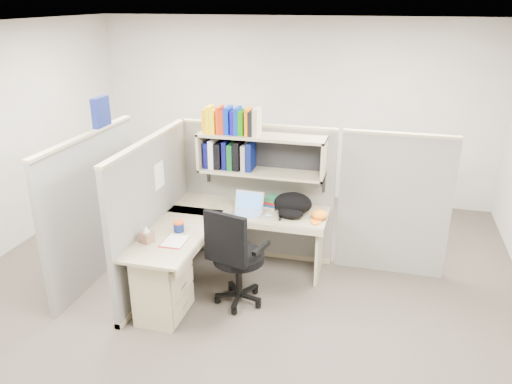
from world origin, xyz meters
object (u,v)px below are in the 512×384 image
(laptop, at_px, (246,204))
(backpack, at_px, (292,205))
(task_chair, at_px, (236,272))
(snack_canister, at_px, (179,226))
(desk, at_px, (188,264))

(laptop, xyz_separation_m, backpack, (0.49, 0.09, 0.01))
(task_chair, bearing_deg, snack_canister, 175.12)
(backpack, relative_size, snack_canister, 3.73)
(task_chair, bearing_deg, backpack, 60.46)
(desk, bearing_deg, backpack, 42.06)
(laptop, bearing_deg, backpack, 13.06)
(laptop, height_order, task_chair, task_chair)
(snack_canister, xyz_separation_m, task_chair, (0.62, -0.05, -0.40))
(backpack, distance_m, task_chair, 0.96)
(laptop, relative_size, backpack, 0.78)
(desk, distance_m, snack_canister, 0.40)
(desk, height_order, backpack, backpack)
(laptop, xyz_separation_m, snack_canister, (-0.54, -0.59, -0.06))
(snack_canister, height_order, task_chair, task_chair)
(snack_canister, distance_m, task_chair, 0.74)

